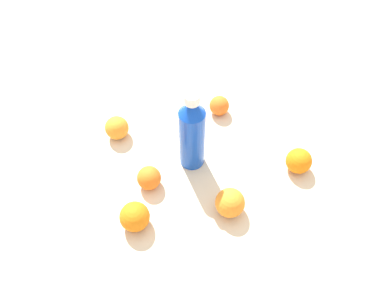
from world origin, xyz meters
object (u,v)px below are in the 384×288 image
at_px(orange_2, 219,106).
at_px(orange_3, 149,179).
at_px(orange_4, 230,203).
at_px(orange_0, 117,128).
at_px(orange_1, 135,217).
at_px(water_bottle, 192,133).
at_px(orange_5, 299,161).

relative_size(orange_2, orange_3, 0.94).
bearing_deg(orange_4, orange_2, 68.92).
bearing_deg(orange_2, orange_0, 173.78).
bearing_deg(orange_1, orange_3, 52.75).
relative_size(water_bottle, orange_1, 3.52).
xyz_separation_m(orange_0, orange_1, (-0.04, -0.31, 0.00)).
xyz_separation_m(orange_4, orange_5, (0.24, 0.04, -0.00)).
height_order(orange_3, orange_5, orange_5).
bearing_deg(orange_0, orange_5, -36.04).
xyz_separation_m(orange_2, orange_4, (-0.13, -0.33, 0.01)).
relative_size(orange_0, orange_5, 0.98).
height_order(water_bottle, orange_2, water_bottle).
xyz_separation_m(orange_0, orange_4, (0.20, -0.37, 0.00)).
distance_m(orange_0, orange_1, 0.31).
bearing_deg(orange_0, orange_3, -81.48).
bearing_deg(orange_0, orange_4, -61.20).
xyz_separation_m(orange_1, orange_5, (0.49, -0.02, -0.00)).
xyz_separation_m(orange_2, orange_3, (-0.30, -0.18, 0.00)).
bearing_deg(orange_1, orange_2, 36.16).
height_order(orange_0, orange_2, orange_0).
relative_size(water_bottle, orange_0, 3.82).
xyz_separation_m(orange_2, orange_5, (0.11, -0.29, 0.01)).
bearing_deg(orange_0, orange_2, -6.22).
height_order(orange_0, orange_5, orange_5).
relative_size(orange_3, orange_5, 0.91).
xyz_separation_m(water_bottle, orange_4, (0.03, -0.19, -0.09)).
bearing_deg(orange_5, orange_4, -169.56).
distance_m(orange_0, orange_3, 0.21).
height_order(water_bottle, orange_5, water_bottle).
relative_size(water_bottle, orange_5, 3.73).
relative_size(water_bottle, orange_2, 4.35).
relative_size(orange_0, orange_4, 0.91).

